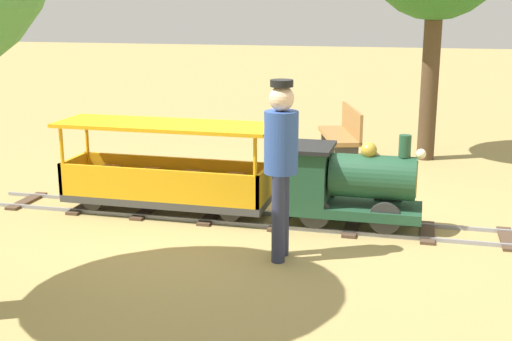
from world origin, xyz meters
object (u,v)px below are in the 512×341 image
passenger_car (166,176)px  conductor_person (281,156)px  park_bench (342,136)px  locomotive (345,182)px

passenger_car → conductor_person: conductor_person is taller
passenger_car → conductor_person: (1.00, 1.49, 0.53)m
park_bench → conductor_person: bearing=-1.4°
conductor_person → locomotive: bearing=155.5°
passenger_car → park_bench: bearing=150.4°
locomotive → conductor_person: 1.20m
locomotive → park_bench: locomotive is taller
locomotive → passenger_car: (0.00, -1.95, -0.06)m
passenger_car → park_bench: 3.21m
passenger_car → conductor_person: size_ratio=1.45×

